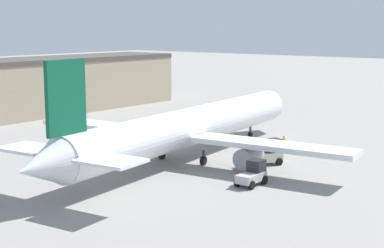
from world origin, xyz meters
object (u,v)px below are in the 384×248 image
(baggage_tug, at_px, (253,174))
(airplane, at_px, (187,128))
(ground_crew_worker, at_px, (284,143))
(belt_loader_truck, at_px, (267,153))

(baggage_tug, bearing_deg, airplane, 68.36)
(airplane, distance_m, ground_crew_worker, 11.89)
(belt_loader_truck, bearing_deg, ground_crew_worker, 41.62)
(airplane, relative_size, ground_crew_worker, 26.25)
(ground_crew_worker, xyz_separation_m, baggage_tug, (-14.02, -4.90, 0.05))
(airplane, distance_m, baggage_tug, 11.37)
(ground_crew_worker, bearing_deg, airplane, -23.93)
(airplane, xyz_separation_m, ground_crew_worker, (10.22, -5.54, -2.49))
(baggage_tug, distance_m, belt_loader_truck, 7.83)
(ground_crew_worker, distance_m, baggage_tug, 14.85)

